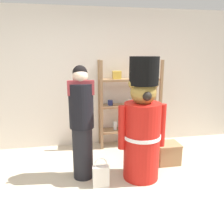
% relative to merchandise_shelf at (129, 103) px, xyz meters
% --- Properties ---
extents(ground_plane, '(6.40, 6.40, 0.00)m').
position_rel_merchandise_shelf_xyz_m(ground_plane, '(-0.75, -1.98, -0.85)').
color(ground_plane, beige).
extents(back_wall, '(6.40, 0.12, 2.60)m').
position_rel_merchandise_shelf_xyz_m(back_wall, '(-0.75, 0.22, 0.45)').
color(back_wall, silver).
rests_on(back_wall, ground_plane).
extents(merchandise_shelf, '(1.19, 0.35, 1.67)m').
position_rel_merchandise_shelf_xyz_m(merchandise_shelf, '(0.00, 0.00, 0.00)').
color(merchandise_shelf, '#93704C').
rests_on(merchandise_shelf, ground_plane).
extents(teddy_bear_guard, '(0.69, 0.54, 1.75)m').
position_rel_merchandise_shelf_xyz_m(teddy_bear_guard, '(-0.15, -1.28, -0.05)').
color(teddy_bear_guard, red).
rests_on(teddy_bear_guard, ground_plane).
extents(person_shopper, '(0.36, 0.34, 1.64)m').
position_rel_merchandise_shelf_xyz_m(person_shopper, '(-0.98, -1.11, 0.00)').
color(person_shopper, black).
rests_on(person_shopper, ground_plane).
extents(shopping_bag, '(0.23, 0.10, 0.42)m').
position_rel_merchandise_shelf_xyz_m(shopping_bag, '(-0.76, -1.41, -0.69)').
color(shopping_bag, silver).
rests_on(shopping_bag, ground_plane).
extents(display_crate, '(0.38, 0.34, 0.35)m').
position_rel_merchandise_shelf_xyz_m(display_crate, '(0.43, -0.92, -0.67)').
color(display_crate, '#9E7A51').
rests_on(display_crate, ground_plane).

